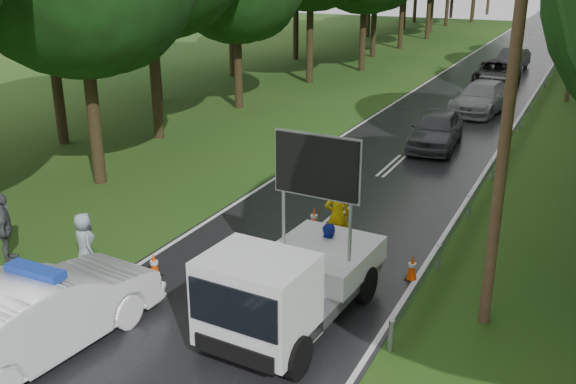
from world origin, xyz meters
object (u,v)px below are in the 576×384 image
Objects in this scene: queue_car_second at (482,98)px; work_truck at (288,283)px; queue_car_fourth at (512,59)px; queue_car_first at (436,129)px; queue_car_third at (497,74)px; officer at (337,216)px; civilian at (330,255)px; barrier at (284,263)px; police_sedan at (42,314)px.

work_truck is at bearing -82.41° from queue_car_second.
queue_car_second is at bearing -80.31° from queue_car_fourth.
queue_car_first is 0.81× the size of queue_car_third.
officer reaches higher than civilian.
officer is 0.43× the size of queue_car_first.
queue_car_second is (0.56, 22.00, -0.12)m from barrier.
queue_car_second is at bearing -131.44° from officer.
officer is at bearing -84.04° from queue_car_second.
queue_car_fourth is at bearing -129.89° from officer.
civilian is at bearing 66.96° from officer.
queue_car_first is at bearing -129.78° from officer.
queue_car_fourth is at bearing 109.03° from barrier.
queue_car_third is 7.27m from queue_car_fourth.
police_sedan is 5.28m from barrier.
barrier is (-0.65, 1.15, -0.18)m from work_truck.
officer reaches higher than queue_car_fourth.
officer is 2.07m from civilian.
queue_car_third is (-0.62, 28.89, 0.00)m from civilian.
civilian is 28.89m from queue_car_third.
queue_car_fourth is (-0.10, 34.19, -0.25)m from officer.
queue_car_third reaches higher than queue_car_fourth.
queue_car_third is (-0.57, 31.11, -0.28)m from work_truck.
civilian is 0.35× the size of queue_car_fourth.
queue_car_fourth is at bearing 86.44° from queue_car_first.
civilian is 13.25m from queue_car_first.
officer is 0.44× the size of queue_car_fourth.
queue_car_first is (0.04, 14.31, -0.11)m from barrier.
queue_car_fourth is (0.00, 37.23, -0.16)m from barrier.
police_sedan is 1.16× the size of queue_car_first.
civilian is at bearing -82.26° from queue_car_second.
queue_car_second is at bearing 82.51° from queue_car_first.
queue_car_first is at bearing 95.69° from work_truck.
barrier is at bearing -82.40° from queue_car_fourth.
officer is 11.27m from queue_car_first.
queue_car_first is at bearing -93.45° from queue_car_third.
queue_car_third is at bearing 100.77° from queue_car_second.
police_sedan reaches higher than barrier.
work_truck is 31.12m from queue_car_third.
queue_car_third is at bearing -90.21° from police_sedan.
civilian is at bearing -90.83° from queue_car_first.
queue_car_third is at bearing -81.77° from queue_car_fourth.
barrier is at bearing -123.99° from police_sedan.
queue_car_fourth reaches higher than barrier.
police_sedan reaches higher than queue_car_second.
work_truck is 15.48m from queue_car_first.
officer is 26.92m from queue_car_third.
queue_car_second is (-0.14, 20.93, -0.01)m from civilian.
civilian is 0.29× the size of queue_car_second.
police_sedan reaches higher than civilian.
queue_car_first reaches higher than queue_car_second.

